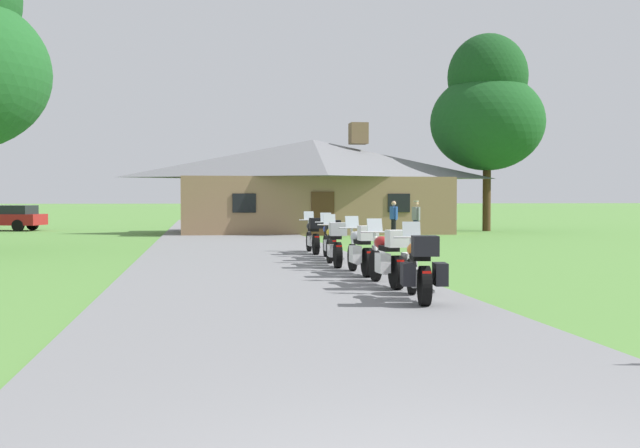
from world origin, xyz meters
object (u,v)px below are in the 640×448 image
(motorcycle_orange_nearest_to_camera, at_px, (420,269))
(motorcycle_yellow_fourth_in_row, at_px, (334,244))
(parked_red_suv_far_left, at_px, (1,217))
(motorcycle_silver_third_in_row, at_px, (362,250))
(motorcycle_black_farthest_in_row, at_px, (313,235))
(bystander_gray_shirt_beside_signpost, at_px, (416,218))
(motorcycle_blue_fifth_in_row, at_px, (330,239))
(motorcycle_red_second_in_row, at_px, (389,258))
(bystander_blue_shirt_near_lodge, at_px, (394,218))
(tree_right_of_lodge, at_px, (487,109))

(motorcycle_orange_nearest_to_camera, height_order, motorcycle_yellow_fourth_in_row, same)
(motorcycle_orange_nearest_to_camera, height_order, parked_red_suv_far_left, parked_red_suv_far_left)
(motorcycle_silver_third_in_row, bearing_deg, motorcycle_orange_nearest_to_camera, -91.45)
(motorcycle_black_farthest_in_row, bearing_deg, motorcycle_silver_third_in_row, -89.38)
(bystander_gray_shirt_beside_signpost, bearing_deg, motorcycle_blue_fifth_in_row, 138.75)
(motorcycle_red_second_in_row, xyz_separation_m, motorcycle_silver_third_in_row, (-0.05, 2.27, 0.00))
(motorcycle_black_farthest_in_row, bearing_deg, bystander_blue_shirt_near_lodge, 61.40)
(motorcycle_red_second_in_row, bearing_deg, motorcycle_silver_third_in_row, 88.14)
(bystander_gray_shirt_beside_signpost, bearing_deg, motorcycle_black_farthest_in_row, 131.41)
(motorcycle_red_second_in_row, bearing_deg, motorcycle_black_farthest_in_row, 87.93)
(motorcycle_silver_third_in_row, distance_m, tree_right_of_lodge, 26.41)
(motorcycle_orange_nearest_to_camera, xyz_separation_m, tree_right_of_lodge, (11.83, 27.28, 6.05))
(bystander_blue_shirt_near_lodge, height_order, bystander_gray_shirt_beside_signpost, bystander_gray_shirt_beside_signpost)
(bystander_gray_shirt_beside_signpost, bearing_deg, motorcycle_yellow_fourth_in_row, 142.16)
(motorcycle_silver_third_in_row, xyz_separation_m, bystander_blue_shirt_near_lodge, (4.88, 16.04, 0.32))
(bystander_blue_shirt_near_lodge, bearing_deg, bystander_gray_shirt_beside_signpost, -170.50)
(motorcycle_red_second_in_row, xyz_separation_m, bystander_gray_shirt_beside_signpost, (5.43, 16.84, 0.34))
(motorcycle_orange_nearest_to_camera, bearing_deg, motorcycle_silver_third_in_row, 97.99)
(motorcycle_black_farthest_in_row, height_order, bystander_gray_shirt_beside_signpost, bystander_gray_shirt_beside_signpost)
(motorcycle_orange_nearest_to_camera, distance_m, motorcycle_black_farthest_in_row, 11.26)
(motorcycle_black_farthest_in_row, relative_size, bystander_gray_shirt_beside_signpost, 1.23)
(motorcycle_silver_third_in_row, height_order, bystander_blue_shirt_near_lodge, bystander_blue_shirt_near_lodge)
(motorcycle_red_second_in_row, height_order, parked_red_suv_far_left, parked_red_suv_far_left)
(motorcycle_black_farthest_in_row, bearing_deg, bystander_gray_shirt_beside_signpost, 54.05)
(parked_red_suv_far_left, bearing_deg, motorcycle_orange_nearest_to_camera, -141.93)
(motorcycle_blue_fifth_in_row, height_order, parked_red_suv_far_left, parked_red_suv_far_left)
(motorcycle_black_farthest_in_row, xyz_separation_m, tree_right_of_lodge, (11.96, 16.01, 6.04))
(bystander_blue_shirt_near_lodge, relative_size, bystander_gray_shirt_beside_signpost, 0.99)
(parked_red_suv_far_left, bearing_deg, tree_right_of_lodge, -86.05)
(motorcycle_silver_third_in_row, relative_size, parked_red_suv_far_left, 0.42)
(motorcycle_orange_nearest_to_camera, height_order, bystander_gray_shirt_beside_signpost, bystander_gray_shirt_beside_signpost)
(motorcycle_yellow_fourth_in_row, bearing_deg, motorcycle_silver_third_in_row, -82.62)
(motorcycle_yellow_fourth_in_row, bearing_deg, motorcycle_red_second_in_row, -84.81)
(motorcycle_black_farthest_in_row, bearing_deg, motorcycle_yellow_fourth_in_row, -91.79)
(bystander_blue_shirt_near_lodge, bearing_deg, motorcycle_red_second_in_row, 152.76)
(motorcycle_blue_fifth_in_row, xyz_separation_m, tree_right_of_lodge, (11.82, 18.33, 6.04))
(bystander_blue_shirt_near_lodge, xyz_separation_m, bystander_gray_shirt_beside_signpost, (0.60, -1.48, 0.02))
(motorcycle_orange_nearest_to_camera, height_order, motorcycle_red_second_in_row, same)
(parked_red_suv_far_left, bearing_deg, bystander_blue_shirt_near_lodge, -106.59)
(bystander_gray_shirt_beside_signpost, relative_size, tree_right_of_lodge, 0.16)
(motorcycle_orange_nearest_to_camera, distance_m, motorcycle_red_second_in_row, 2.19)
(motorcycle_orange_nearest_to_camera, distance_m, tree_right_of_lodge, 30.34)
(motorcycle_orange_nearest_to_camera, bearing_deg, motorcycle_blue_fifth_in_row, 97.68)
(motorcycle_orange_nearest_to_camera, height_order, motorcycle_black_farthest_in_row, same)
(motorcycle_orange_nearest_to_camera, distance_m, bystander_blue_shirt_near_lodge, 21.08)
(bystander_blue_shirt_near_lodge, height_order, parked_red_suv_far_left, bystander_blue_shirt_near_lodge)
(motorcycle_orange_nearest_to_camera, bearing_deg, motorcycle_black_farthest_in_row, 98.41)
(tree_right_of_lodge, bearing_deg, motorcycle_yellow_fourth_in_row, -120.49)
(motorcycle_silver_third_in_row, xyz_separation_m, tree_right_of_lodge, (11.85, 22.81, 6.05))
(motorcycle_red_second_in_row, relative_size, motorcycle_yellow_fourth_in_row, 1.00)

